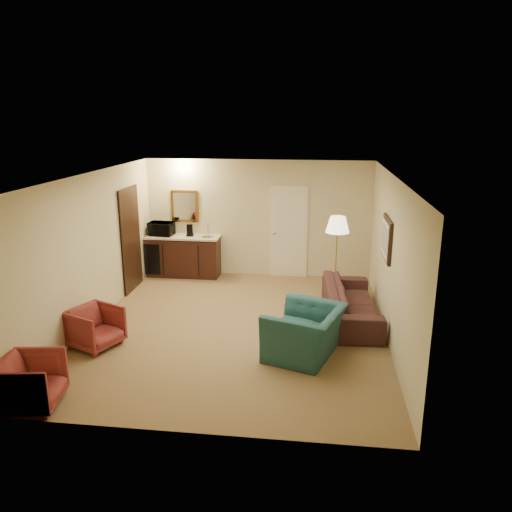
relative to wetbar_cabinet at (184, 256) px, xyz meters
The scene contains 12 objects.
ground 3.21m from the wetbar_cabinet, 58.76° to the right, with size 6.00×6.00×0.00m, color brown.
room_walls 2.79m from the wetbar_cabinet, 51.47° to the right, with size 5.02×6.01×2.61m.
wetbar_cabinet is the anchor object (origin of this frame).
sofa 4.18m from the wetbar_cabinet, 30.64° to the right, with size 2.23×0.65×0.87m, color black.
teal_armchair 4.60m from the wetbar_cabinet, 51.96° to the right, with size 1.16×0.75×1.01m, color #204B50.
rose_chair_near 3.75m from the wetbar_cabinet, 96.55° to the right, with size 0.69×0.64×0.71m, color maroon.
rose_chair_far 5.46m from the wetbar_cabinet, 95.26° to the right, with size 0.72×0.67×0.74m, color maroon.
coffee_table 4.40m from the wetbar_cabinet, 48.64° to the right, with size 0.73×0.49×0.42m, color black.
floor_lamp 3.58m from the wetbar_cabinet, 19.59° to the right, with size 0.45×0.45×1.69m, color #B9943D.
waste_bin 0.72m from the wetbar_cabinet, ahead, with size 0.26×0.26×0.33m, color black.
microwave 0.81m from the wetbar_cabinet, behind, with size 0.54×0.30×0.36m, color black.
coffee_maker 0.61m from the wetbar_cabinet, ahead, with size 0.14×0.14×0.27m, color black.
Camera 1 is at (1.31, -7.83, 3.52)m, focal length 35.00 mm.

